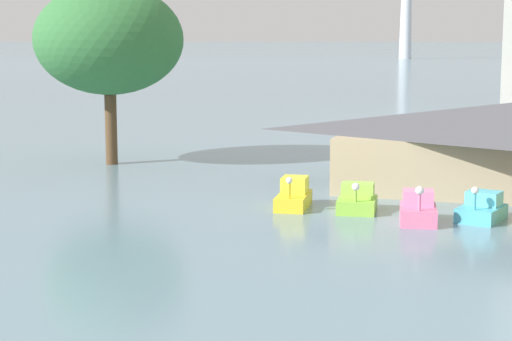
{
  "coord_description": "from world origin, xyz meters",
  "views": [
    {
      "loc": [
        14.06,
        -10.99,
        7.91
      ],
      "look_at": [
        5.42,
        17.52,
        3.31
      ],
      "focal_mm": 61.85,
      "sensor_mm": 36.0,
      "label": 1
    }
  ],
  "objects": [
    {
      "name": "pedal_boat_yellow",
      "position": [
        4.1,
        27.87,
        0.54
      ],
      "size": [
        1.63,
        3.11,
        1.61
      ],
      "rotation": [
        0.0,
        0.0,
        -1.48
      ],
      "color": "yellow",
      "rests_on": "ground"
    },
    {
      "name": "pedal_boat_pink",
      "position": [
        10.01,
        26.1,
        0.55
      ],
      "size": [
        1.86,
        2.66,
        1.75
      ],
      "rotation": [
        0.0,
        0.0,
        -1.42
      ],
      "color": "pink",
      "rests_on": "ground"
    },
    {
      "name": "shoreline_tree_tall_left",
      "position": [
        -10.09,
        37.95,
        7.6
      ],
      "size": [
        9.04,
        9.04,
        10.96
      ],
      "color": "brown",
      "rests_on": "ground"
    },
    {
      "name": "pedal_boat_cyan",
      "position": [
        12.58,
        27.38,
        0.49
      ],
      "size": [
        2.19,
        2.72,
        1.62
      ],
      "rotation": [
        0.0,
        0.0,
        -1.84
      ],
      "color": "#4CB7CC",
      "rests_on": "ground"
    },
    {
      "name": "pedal_boat_lime",
      "position": [
        7.1,
        27.72,
        0.51
      ],
      "size": [
        1.9,
        2.38,
        1.47
      ],
      "rotation": [
        0.0,
        0.0,
        -1.48
      ],
      "color": "#8CCC3F",
      "rests_on": "ground"
    }
  ]
}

